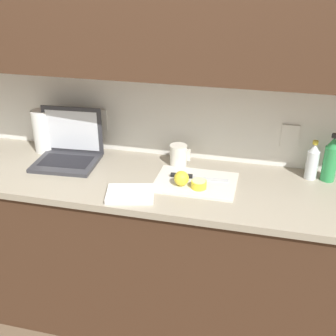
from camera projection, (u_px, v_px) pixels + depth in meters
The scene contains 13 objects.
ground_plane at pixel (141, 312), 2.55m from camera, with size 12.00×12.00×0.00m, color brown.
wall_back at pixel (146, 41), 2.05m from camera, with size 5.20×0.38×2.60m.
counter_unit at pixel (135, 248), 2.35m from camera, with size 2.53×0.60×0.92m.
laptop at pixel (69, 149), 2.29m from camera, with size 0.35×0.29×0.28m.
cutting_board at pixel (195, 182), 2.08m from camera, with size 0.40×0.29×0.01m, color silver.
knife at pixel (189, 176), 2.11m from camera, with size 0.29×0.05×0.02m.
lemon_half_cut at pixel (199, 184), 2.01m from camera, with size 0.07×0.07×0.04m.
lemon_whole_beside at pixel (181, 178), 2.03m from camera, with size 0.07×0.07×0.07m.
bottle_green_soda at pixel (312, 162), 2.09m from camera, with size 0.06×0.06×0.20m.
bottle_oil_tall at pixel (331, 160), 2.06m from camera, with size 0.07×0.07×0.25m.
measuring_cup at pixel (179, 155), 2.24m from camera, with size 0.11×0.09×0.11m.
paper_towel_roll at pixel (43, 131), 2.38m from camera, with size 0.11×0.11×0.24m.
dish_towel at pixel (130, 194), 1.96m from camera, with size 0.22×0.16×0.02m, color white.
Camera 1 is at (0.61, -1.80, 1.92)m, focal length 45.00 mm.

